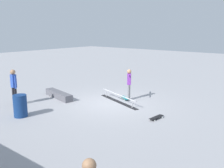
# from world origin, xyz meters

# --- Properties ---
(ground_plane) EXTENTS (60.00, 60.00, 0.00)m
(ground_plane) POSITION_xyz_m (0.00, 0.00, 0.00)
(ground_plane) COLOR #9E9EA3
(grind_rail) EXTENTS (3.05, 1.27, 0.39)m
(grind_rail) POSITION_xyz_m (-0.11, -0.42, 0.17)
(grind_rail) COLOR black
(grind_rail) RESTS_ON ground_plane
(skate_ledge) EXTENTS (2.27, 0.88, 0.34)m
(skate_ledge) POSITION_xyz_m (2.79, 1.00, 0.17)
(skate_ledge) COLOR #595960
(skate_ledge) RESTS_ON ground_plane
(skater_main) EXTENTS (0.72, 1.14, 1.59)m
(skater_main) POSITION_xyz_m (-0.30, -1.07, 0.93)
(skater_main) COLOR slate
(skater_main) RESTS_ON ground_plane
(skateboard_main) EXTENTS (0.78, 0.61, 0.09)m
(skateboard_main) POSITION_xyz_m (-0.06, -1.03, 0.07)
(skateboard_main) COLOR teal
(skateboard_main) RESTS_ON ground_plane
(bystander_blue_shirt) EXTENTS (0.39, 0.24, 1.73)m
(bystander_blue_shirt) POSITION_xyz_m (3.40, 3.16, 0.98)
(bystander_blue_shirt) COLOR black
(bystander_blue_shirt) RESTS_ON ground_plane
(loose_skateboard_black) EXTENTS (0.31, 0.81, 0.09)m
(loose_skateboard_black) POSITION_xyz_m (-2.87, 0.60, 0.07)
(loose_skateboard_black) COLOR black
(loose_skateboard_black) RESTS_ON ground_plane
(trash_bin) EXTENTS (0.56, 0.56, 0.93)m
(trash_bin) POSITION_xyz_m (1.70, 3.92, 0.47)
(trash_bin) COLOR navy
(trash_bin) RESTS_ON ground_plane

